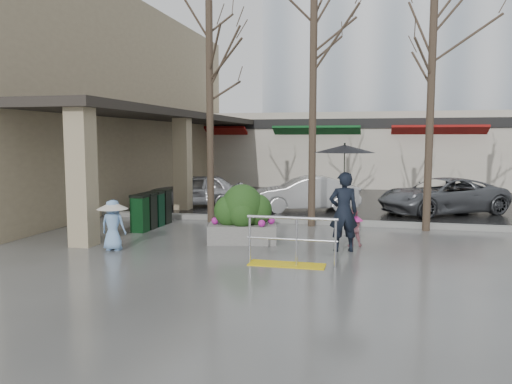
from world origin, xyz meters
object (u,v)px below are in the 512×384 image
at_px(handrail, 290,247).
at_px(child_pink, 353,225).
at_px(news_boxes, 152,210).
at_px(car_a, 196,190).
at_px(tree_midwest, 313,49).
at_px(car_b, 305,194).
at_px(tree_west, 209,58).
at_px(planter, 243,215).
at_px(child_blue, 113,220).
at_px(car_c, 442,196).
at_px(woman, 344,188).
at_px(tree_mideast, 432,58).

bearing_deg(handrail, child_pink, 61.43).
height_order(news_boxes, car_a, car_a).
bearing_deg(tree_midwest, child_pink, -62.45).
bearing_deg(news_boxes, child_pink, -9.55).
bearing_deg(news_boxes, car_b, 50.69).
relative_size(tree_west, planter, 3.67).
xyz_separation_m(child_blue, car_c, (8.27, 7.95, -0.10)).
distance_m(woman, planter, 2.69).
bearing_deg(child_pink, tree_mideast, -139.32).
bearing_deg(handrail, tree_mideast, 56.81).
height_order(tree_west, car_c, tree_west).
relative_size(tree_midwest, car_b, 1.83).
bearing_deg(woman, child_blue, -4.07).
distance_m(car_a, car_c, 9.06).
bearing_deg(child_blue, news_boxes, -83.33).
height_order(tree_midwest, news_boxes, tree_midwest).
xyz_separation_m(news_boxes, car_a, (-0.36, 4.71, 0.10)).
xyz_separation_m(tree_west, child_blue, (-0.94, -4.39, -4.36)).
relative_size(news_boxes, car_c, 0.42).
height_order(child_pink, news_boxes, news_boxes).
bearing_deg(news_boxes, child_blue, -79.78).
relative_size(handrail, child_blue, 1.57).
bearing_deg(car_b, tree_midwest, -7.86).
bearing_deg(car_c, woman, -54.50).
xyz_separation_m(tree_midwest, car_a, (-4.93, 3.33, -4.60)).
height_order(planter, car_c, planter).
height_order(woman, planter, woman).
distance_m(planter, car_a, 7.10).
distance_m(child_blue, car_a, 7.76).
bearing_deg(child_pink, car_a, -55.93).
bearing_deg(tree_mideast, planter, -148.96).
bearing_deg(tree_mideast, news_boxes, -170.03).
height_order(tree_west, car_a, tree_west).
xyz_separation_m(handrail, news_boxes, (-4.73, 3.42, 0.15)).
bearing_deg(planter, car_a, 119.90).
bearing_deg(woman, tree_west, -53.04).
xyz_separation_m(car_b, car_c, (4.76, 0.47, 0.00)).
xyz_separation_m(handrail, tree_midwest, (-0.16, 4.80, 4.86)).
bearing_deg(car_a, tree_mideast, 50.89).
bearing_deg(car_a, car_b, 69.70).
height_order(planter, news_boxes, planter).
relative_size(handrail, planter, 1.03).
bearing_deg(car_c, child_blue, -76.92).
relative_size(child_pink, child_blue, 0.75).
relative_size(tree_midwest, planter, 3.78).
distance_m(car_a, car_b, 4.31).
relative_size(planter, news_boxes, 0.97).
xyz_separation_m(tree_midwest, child_blue, (-4.14, -4.39, -4.51)).
distance_m(handrail, car_c, 9.26).
distance_m(tree_mideast, planter, 6.87).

